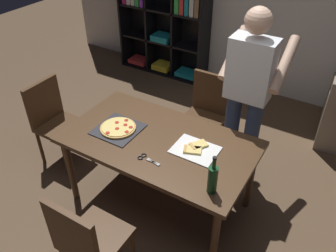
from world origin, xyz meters
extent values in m
plane|color=brown|center=(0.00, 0.00, 0.00)|extent=(12.00, 12.00, 0.00)
cube|color=#4C331E|center=(0.00, 0.00, 0.73)|extent=(1.61, 0.92, 0.04)
cylinder|color=#4C331E|center=(-0.73, -0.38, 0.35)|extent=(0.06, 0.06, 0.71)
cylinder|color=#4C331E|center=(0.73, -0.38, 0.35)|extent=(0.06, 0.06, 0.71)
cylinder|color=#4C331E|center=(-0.73, 0.38, 0.35)|extent=(0.06, 0.06, 0.71)
cylinder|color=#4C331E|center=(0.73, 0.38, 0.35)|extent=(0.06, 0.06, 0.71)
cube|color=#472D19|center=(0.00, -0.86, 0.43)|extent=(0.42, 0.42, 0.04)
cube|color=#472D19|center=(0.00, -1.05, 0.68)|extent=(0.42, 0.04, 0.45)
cylinder|color=#472D19|center=(0.18, -0.68, 0.21)|extent=(0.04, 0.04, 0.41)
cylinder|color=#472D19|center=(-0.18, -0.68, 0.21)|extent=(0.04, 0.04, 0.41)
cube|color=#472D19|center=(0.00, 0.86, 0.43)|extent=(0.42, 0.42, 0.04)
cube|color=#472D19|center=(0.00, 1.05, 0.68)|extent=(0.42, 0.04, 0.45)
cylinder|color=#472D19|center=(-0.18, 0.68, 0.21)|extent=(0.04, 0.04, 0.41)
cylinder|color=#472D19|center=(0.18, 0.68, 0.21)|extent=(0.04, 0.04, 0.41)
cylinder|color=#472D19|center=(-0.18, 1.04, 0.21)|extent=(0.04, 0.04, 0.41)
cylinder|color=#472D19|center=(0.18, 1.04, 0.21)|extent=(0.04, 0.04, 0.41)
cube|color=#472D19|center=(-1.21, 0.00, 0.43)|extent=(0.42, 0.42, 0.04)
cube|color=#472D19|center=(-1.40, 0.00, 0.68)|extent=(0.04, 0.42, 0.45)
cylinder|color=#472D19|center=(-1.03, -0.18, 0.21)|extent=(0.04, 0.04, 0.41)
cylinder|color=#472D19|center=(-1.03, 0.18, 0.21)|extent=(0.04, 0.04, 0.41)
cylinder|color=#472D19|center=(-1.39, -0.18, 0.21)|extent=(0.04, 0.04, 0.41)
cylinder|color=#472D19|center=(-1.39, 0.18, 0.21)|extent=(0.04, 0.04, 0.41)
cube|color=gray|center=(1.13, 1.99, 0.50)|extent=(0.23, 0.86, 0.20)
cube|color=black|center=(-2.10, 2.35, 0.97)|extent=(0.03, 0.35, 1.95)
cube|color=black|center=(-0.73, 2.35, 0.97)|extent=(0.03, 0.35, 1.95)
cube|color=black|center=(-1.41, 2.35, 0.01)|extent=(1.40, 0.35, 0.03)
cube|color=black|center=(-1.41, 2.51, 0.97)|extent=(1.40, 0.03, 1.95)
cube|color=black|center=(-1.41, 2.35, 0.50)|extent=(1.34, 0.29, 0.03)
cube|color=black|center=(-1.41, 2.35, 0.97)|extent=(1.34, 0.29, 0.03)
cube|color=black|center=(-1.64, 2.35, 0.97)|extent=(0.03, 0.29, 1.89)
cube|color=black|center=(-1.19, 2.35, 0.97)|extent=(0.03, 0.29, 1.89)
cube|color=red|center=(-1.86, 2.33, 0.08)|extent=(0.31, 0.25, 0.06)
cube|color=yellow|center=(-1.41, 2.33, 0.09)|extent=(0.28, 0.25, 0.09)
cube|color=teal|center=(-0.97, 2.33, 0.08)|extent=(0.33, 0.25, 0.06)
cube|color=teal|center=(-1.41, 2.33, 0.56)|extent=(0.29, 0.25, 0.09)
cube|color=green|center=(-1.12, 2.33, 1.16)|extent=(0.06, 0.22, 0.34)
cube|color=red|center=(-1.04, 2.33, 1.14)|extent=(0.06, 0.22, 0.31)
cube|color=teal|center=(-0.97, 2.33, 1.17)|extent=(0.05, 0.22, 0.36)
cube|color=silver|center=(-0.89, 2.33, 1.14)|extent=(0.06, 0.22, 0.29)
cube|color=olive|center=(-0.81, 2.33, 1.15)|extent=(0.06, 0.22, 0.32)
cylinder|color=#38476B|center=(0.58, 0.71, 0.47)|extent=(0.14, 0.14, 0.95)
cylinder|color=#38476B|center=(0.38, 0.71, 0.47)|extent=(0.14, 0.14, 0.95)
cube|color=white|center=(0.48, 0.71, 1.23)|extent=(0.38, 0.22, 0.55)
sphere|color=#E0B293|center=(0.48, 0.71, 1.64)|extent=(0.22, 0.22, 0.22)
cylinder|color=#E0B293|center=(0.71, 0.89, 1.25)|extent=(0.09, 0.50, 0.39)
cylinder|color=#E0B293|center=(0.25, 0.89, 1.25)|extent=(0.09, 0.50, 0.39)
cube|color=#2D2D33|center=(-0.38, -0.06, 0.76)|extent=(0.37, 0.37, 0.01)
cylinder|color=tan|center=(-0.38, -0.06, 0.77)|extent=(0.31, 0.31, 0.02)
cylinder|color=#EACC6B|center=(-0.38, -0.06, 0.78)|extent=(0.28, 0.28, 0.01)
cylinder|color=#B22819|center=(-0.42, -0.02, 0.79)|extent=(0.04, 0.04, 0.00)
cylinder|color=#B22819|center=(-0.27, -0.09, 0.79)|extent=(0.04, 0.04, 0.00)
cylinder|color=#B22819|center=(-0.40, -0.18, 0.79)|extent=(0.04, 0.04, 0.00)
cylinder|color=#B22819|center=(-0.28, -0.01, 0.79)|extent=(0.04, 0.04, 0.00)
cylinder|color=#B22819|center=(-0.37, -0.09, 0.79)|extent=(0.04, 0.04, 0.00)
cylinder|color=#B22819|center=(-0.34, -0.01, 0.79)|extent=(0.04, 0.04, 0.00)
cylinder|color=#B22819|center=(-0.37, 0.05, 0.79)|extent=(0.04, 0.04, 0.00)
cube|color=white|center=(0.33, 0.04, 0.76)|extent=(0.36, 0.28, 0.01)
cube|color=#EACC6B|center=(0.33, 0.09, 0.77)|extent=(0.15, 0.17, 0.02)
cube|color=tan|center=(0.30, 0.04, 0.77)|extent=(0.09, 0.07, 0.02)
cube|color=#EACC6B|center=(0.32, 0.01, 0.77)|extent=(0.16, 0.14, 0.02)
cube|color=tan|center=(0.26, -0.01, 0.77)|extent=(0.06, 0.09, 0.02)
cylinder|color=#194723|center=(0.63, -0.30, 0.86)|extent=(0.07, 0.07, 0.22)
cylinder|color=#194723|center=(0.63, -0.30, 1.01)|extent=(0.03, 0.03, 0.08)
cylinder|color=black|center=(0.63, -0.30, 1.06)|extent=(0.03, 0.03, 0.02)
cube|color=silver|center=(0.12, -0.26, 0.76)|extent=(0.12, 0.02, 0.01)
cube|color=silver|center=(0.12, -0.26, 0.76)|extent=(0.12, 0.04, 0.01)
torus|color=black|center=(0.01, -0.23, 0.76)|extent=(0.05, 0.05, 0.01)
torus|color=black|center=(0.00, -0.27, 0.76)|extent=(0.05, 0.05, 0.01)
camera|label=1|loc=(1.24, -1.91, 2.56)|focal=37.01mm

